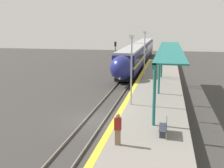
{
  "coord_description": "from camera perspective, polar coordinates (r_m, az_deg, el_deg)",
  "views": [
    {
      "loc": [
        5.25,
        -19.66,
        7.12
      ],
      "look_at": [
        0.61,
        3.34,
        2.17
      ],
      "focal_mm": 45.0,
      "sensor_mm": 36.0,
      "label": 1
    }
  ],
  "objects": [
    {
      "name": "railway_signal",
      "position": [
        42.25,
        0.69,
        6.12
      ],
      "size": [
        0.28,
        0.28,
        4.68
      ],
      "color": "#59595E",
      "rests_on": "ground_plane"
    },
    {
      "name": "ground_plane",
      "position": [
        21.56,
        -3.37,
        -7.39
      ],
      "size": [
        120.0,
        120.0,
        0.0
      ],
      "primitive_type": "plane",
      "color": "#383533"
    },
    {
      "name": "rail_left",
      "position": [
        21.72,
        -5.23,
        -7.06
      ],
      "size": [
        0.08,
        90.0,
        0.15
      ],
      "primitive_type": "cube",
      "color": "slate",
      "rests_on": "ground_plane"
    },
    {
      "name": "platform_bench",
      "position": [
        16.64,
        10.61,
        -8.55
      ],
      "size": [
        0.44,
        1.52,
        0.89
      ],
      "color": "#2D333D",
      "rests_on": "platform_right"
    },
    {
      "name": "station_canopy",
      "position": [
        25.65,
        11.02,
        6.51
      ],
      "size": [
        2.02,
        19.97,
        4.17
      ],
      "color": "#1E6B66",
      "rests_on": "platform_right"
    },
    {
      "name": "lamppost_near",
      "position": [
        21.85,
        3.97,
        3.79
      ],
      "size": [
        0.36,
        0.2,
        5.52
      ],
      "color": "#9E9EA3",
      "rests_on": "platform_right"
    },
    {
      "name": "platform_right",
      "position": [
        20.79,
        8.02,
        -6.93
      ],
      "size": [
        4.96,
        64.0,
        0.9
      ],
      "color": "gray",
      "rests_on": "ground_plane"
    },
    {
      "name": "rail_right",
      "position": [
        21.37,
        -1.49,
        -7.34
      ],
      "size": [
        0.08,
        90.0,
        0.15
      ],
      "primitive_type": "cube",
      "color": "slate",
      "rests_on": "ground_plane"
    },
    {
      "name": "train",
      "position": [
        50.34,
        5.4,
        6.28
      ],
      "size": [
        2.78,
        39.94,
        3.86
      ],
      "color": "black",
      "rests_on": "ground_plane"
    },
    {
      "name": "lamppost_mid",
      "position": [
        33.52,
        6.63,
        6.57
      ],
      "size": [
        0.36,
        0.2,
        5.52
      ],
      "color": "#9E9EA3",
      "rests_on": "platform_right"
    },
    {
      "name": "person_waiting",
      "position": [
        14.91,
        1.18,
        -9.07
      ],
      "size": [
        0.36,
        0.23,
        1.72
      ],
      "color": "#7F6647",
      "rests_on": "platform_right"
    }
  ]
}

